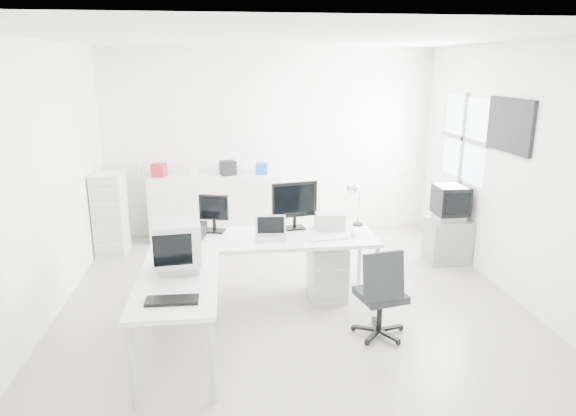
{
  "coord_description": "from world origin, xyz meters",
  "views": [
    {
      "loc": [
        -0.66,
        -5.29,
        2.53
      ],
      "look_at": [
        0.0,
        0.2,
        1.0
      ],
      "focal_mm": 32.0,
      "sensor_mm": 36.0,
      "label": 1
    }
  ],
  "objects": [
    {
      "name": "floor",
      "position": [
        0.0,
        0.0,
        0.0
      ],
      "size": [
        5.0,
        5.0,
        0.01
      ],
      "primitive_type": "cube",
      "color": "beige",
      "rests_on": "ground"
    },
    {
      "name": "ceiling",
      "position": [
        0.0,
        0.0,
        2.8
      ],
      "size": [
        5.0,
        5.0,
        0.01
      ],
      "primitive_type": "cube",
      "color": "white",
      "rests_on": "back_wall"
    },
    {
      "name": "back_wall",
      "position": [
        0.0,
        2.5,
        1.4
      ],
      "size": [
        5.0,
        0.02,
        2.8
      ],
      "primitive_type": "cube",
      "color": "white",
      "rests_on": "floor"
    },
    {
      "name": "left_wall",
      "position": [
        -2.5,
        0.0,
        1.4
      ],
      "size": [
        0.02,
        5.0,
        2.8
      ],
      "primitive_type": "cube",
      "color": "white",
      "rests_on": "floor"
    },
    {
      "name": "right_wall",
      "position": [
        2.5,
        0.0,
        1.4
      ],
      "size": [
        0.02,
        5.0,
        2.8
      ],
      "primitive_type": "cube",
      "color": "white",
      "rests_on": "floor"
    },
    {
      "name": "window",
      "position": [
        2.48,
        1.2,
        1.6
      ],
      "size": [
        0.02,
        1.2,
        1.1
      ],
      "primitive_type": null,
      "color": "white",
      "rests_on": "right_wall"
    },
    {
      "name": "wall_picture",
      "position": [
        2.47,
        0.1,
        1.9
      ],
      "size": [
        0.04,
        0.9,
        0.6
      ],
      "primitive_type": null,
      "color": "black",
      "rests_on": "right_wall"
    },
    {
      "name": "main_desk",
      "position": [
        -0.27,
        -0.04,
        0.38
      ],
      "size": [
        2.4,
        0.8,
        0.75
      ],
      "primitive_type": null,
      "color": "silver",
      "rests_on": "floor"
    },
    {
      "name": "side_desk",
      "position": [
        -1.12,
        -1.14,
        0.38
      ],
      "size": [
        0.7,
        1.4,
        0.75
      ],
      "primitive_type": null,
      "color": "silver",
      "rests_on": "floor"
    },
    {
      "name": "drawer_pedestal",
      "position": [
        0.43,
        0.01,
        0.3
      ],
      "size": [
        0.4,
        0.5,
        0.6
      ],
      "primitive_type": "cube",
      "color": "silver",
      "rests_on": "floor"
    },
    {
      "name": "inkjet_printer",
      "position": [
        -1.12,
        0.06,
        0.82
      ],
      "size": [
        0.45,
        0.38,
        0.14
      ],
      "primitive_type": "cube",
      "rotation": [
        0.0,
        0.0,
        -0.19
      ],
      "color": "black",
      "rests_on": "main_desk"
    },
    {
      "name": "lcd_monitor_small",
      "position": [
        -0.82,
        0.21,
        0.96
      ],
      "size": [
        0.37,
        0.27,
        0.41
      ],
      "primitive_type": null,
      "rotation": [
        0.0,
        0.0,
        -0.28
      ],
      "color": "black",
      "rests_on": "main_desk"
    },
    {
      "name": "lcd_monitor_large",
      "position": [
        0.08,
        0.21,
        1.02
      ],
      "size": [
        0.56,
        0.31,
        0.55
      ],
      "primitive_type": null,
      "rotation": [
        0.0,
        0.0,
        0.2
      ],
      "color": "black",
      "rests_on": "main_desk"
    },
    {
      "name": "laptop",
      "position": [
        -0.22,
        -0.14,
        0.85
      ],
      "size": [
        0.33,
        0.34,
        0.21
      ],
      "primitive_type": null,
      "rotation": [
        0.0,
        0.0,
        -0.07
      ],
      "color": "#B7B7BA",
      "rests_on": "main_desk"
    },
    {
      "name": "white_keyboard",
      "position": [
        0.38,
        -0.19,
        0.76
      ],
      "size": [
        0.45,
        0.2,
        0.02
      ],
      "primitive_type": "cube",
      "rotation": [
        0.0,
        0.0,
        0.15
      ],
      "color": "silver",
      "rests_on": "main_desk"
    },
    {
      "name": "white_mouse",
      "position": [
        0.68,
        -0.14,
        0.78
      ],
      "size": [
        0.06,
        0.06,
        0.06
      ],
      "primitive_type": "sphere",
      "color": "silver",
      "rests_on": "main_desk"
    },
    {
      "name": "laser_printer",
      "position": [
        0.48,
        0.18,
        0.84
      ],
      "size": [
        0.33,
        0.29,
        0.19
      ],
      "primitive_type": "cube",
      "rotation": [
        0.0,
        0.0,
        -0.03
      ],
      "color": "#ACACAC",
      "rests_on": "main_desk"
    },
    {
      "name": "desk_lamp",
      "position": [
        0.83,
        0.26,
        0.98
      ],
      "size": [
        0.17,
        0.17,
        0.47
      ],
      "primitive_type": null,
      "rotation": [
        0.0,
        0.0,
        -0.08
      ],
      "color": "silver",
      "rests_on": "main_desk"
    },
    {
      "name": "crt_monitor",
      "position": [
        -1.12,
        -0.89,
        0.99
      ],
      "size": [
        0.47,
        0.47,
        0.49
      ],
      "primitive_type": null,
      "rotation": [
        0.0,
        0.0,
        0.11
      ],
      "color": "#B7B7BA",
      "rests_on": "side_desk"
    },
    {
      "name": "black_keyboard",
      "position": [
        -1.12,
        -1.54,
        0.76
      ],
      "size": [
        0.42,
        0.17,
        0.03
      ],
      "primitive_type": "cube",
      "rotation": [
        0.0,
        0.0,
        -0.02
      ],
      "color": "black",
      "rests_on": "side_desk"
    },
    {
      "name": "office_chair",
      "position": [
        0.76,
        -0.93,
        0.46
      ],
      "size": [
        0.64,
        0.64,
        0.93
      ],
      "primitive_type": null,
      "rotation": [
        0.0,
        0.0,
        0.21
      ],
      "color": "#282B2E",
      "rests_on": "floor"
    },
    {
      "name": "tv_cabinet",
      "position": [
        2.22,
        0.87,
        0.29
      ],
      "size": [
        0.53,
        0.44,
        0.58
      ],
      "primitive_type": "cube",
      "color": "gray",
      "rests_on": "floor"
    },
    {
      "name": "crt_tv",
      "position": [
        2.22,
        0.87,
        0.81
      ],
      "size": [
        0.5,
        0.48,
        0.45
      ],
      "primitive_type": null,
      "color": "black",
      "rests_on": "tv_cabinet"
    },
    {
      "name": "sideboard",
      "position": [
        -0.85,
        2.24,
        0.49
      ],
      "size": [
        1.94,
        0.49,
        0.97
      ],
      "primitive_type": "cube",
      "color": "silver",
      "rests_on": "floor"
    },
    {
      "name": "clutter_box_a",
      "position": [
        -1.65,
        2.24,
        1.07
      ],
      "size": [
        0.23,
        0.21,
        0.19
      ],
      "primitive_type": "cube",
      "rotation": [
        0.0,
        0.0,
        -0.25
      ],
      "color": "red",
      "rests_on": "sideboard"
    },
    {
      "name": "clutter_box_b",
      "position": [
        -1.15,
        2.24,
        1.04
      ],
      "size": [
        0.14,
        0.12,
        0.13
      ],
      "primitive_type": "cube",
      "rotation": [
        0.0,
        0.0,
        -0.03
      ],
      "color": "silver",
      "rests_on": "sideboard"
    },
    {
      "name": "clutter_box_c",
      "position": [
        -0.65,
        2.24,
        1.08
      ],
      "size": [
        0.26,
        0.25,
        0.21
      ],
      "primitive_type": "cube",
      "rotation": [
        0.0,
        0.0,
        0.31
      ],
      "color": "black",
      "rests_on": "sideboard"
    },
    {
      "name": "clutter_box_d",
      "position": [
        -0.15,
        2.24,
        1.06
      ],
      "size": [
        0.19,
        0.17,
        0.17
      ],
      "primitive_type": "cube",
      "rotation": [
        0.0,
        0.0,
        -0.17
      ],
      "color": "#1853A8",
      "rests_on": "sideboard"
    },
    {
      "name": "clutter_bottle",
      "position": [
        -1.95,
        2.28,
        1.08
      ],
      "size": [
        0.07,
        0.07,
        0.22
      ],
      "primitive_type": "cylinder",
      "color": "silver",
      "rests_on": "sideboard"
    },
    {
      "name": "filing_cabinet",
      "position": [
        -2.28,
        1.72,
        0.57
      ],
      "size": [
        0.4,
        0.47,
        1.14
      ],
      "primitive_type": "cube",
      "color": "silver",
      "rests_on": "floor"
    }
  ]
}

